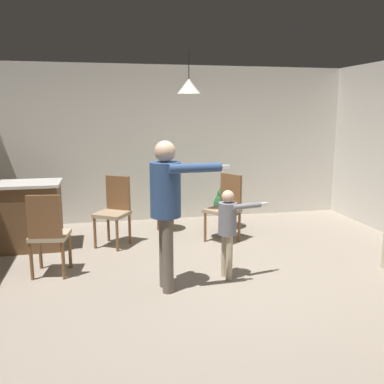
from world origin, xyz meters
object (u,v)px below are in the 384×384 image
(dining_chair_by_counter, at_px, (226,205))
(kitchen_counter, at_px, (16,216))
(person_child, at_px, (228,224))
(person_adult, at_px, (167,199))
(dining_chair_near_wall, at_px, (48,232))
(potted_plant_by_wall, at_px, (228,204))
(potted_plant_corner, at_px, (165,206))
(dining_chair_centre_back, at_px, (115,208))

(dining_chair_by_counter, bearing_deg, kitchen_counter, 51.77)
(kitchen_counter, relative_size, person_child, 1.20)
(person_adult, distance_m, dining_chair_near_wall, 1.53)
(dining_chair_near_wall, relative_size, potted_plant_by_wall, 1.37)
(dining_chair_by_counter, bearing_deg, potted_plant_corner, 12.01)
(dining_chair_near_wall, xyz_separation_m, potted_plant_corner, (1.63, 1.68, -0.14))
(person_adult, relative_size, person_child, 1.55)
(dining_chair_centre_back, xyz_separation_m, potted_plant_by_wall, (1.87, 0.56, -0.14))
(kitchen_counter, distance_m, dining_chair_by_counter, 3.00)
(person_child, relative_size, potted_plant_corner, 1.44)
(person_child, relative_size, dining_chair_centre_back, 1.05)
(person_child, bearing_deg, potted_plant_corner, 178.55)
(dining_chair_centre_back, bearing_deg, person_child, 160.82)
(kitchen_counter, bearing_deg, dining_chair_by_counter, -4.67)
(kitchen_counter, distance_m, person_adult, 2.65)
(person_adult, xyz_separation_m, dining_chair_by_counter, (1.12, 1.56, -0.46))
(person_child, xyz_separation_m, potted_plant_corner, (-0.40, 2.18, -0.25))
(person_adult, bearing_deg, potted_plant_by_wall, 145.61)
(dining_chair_centre_back, bearing_deg, potted_plant_corner, -110.72)
(dining_chair_near_wall, bearing_deg, person_child, -5.78)
(person_child, distance_m, dining_chair_centre_back, 1.99)
(kitchen_counter, height_order, potted_plant_by_wall, kitchen_counter)
(kitchen_counter, bearing_deg, person_child, -32.35)
(person_adult, distance_m, potted_plant_corner, 2.44)
(potted_plant_by_wall, bearing_deg, dining_chair_by_counter, -109.25)
(dining_chair_near_wall, height_order, dining_chair_centre_back, same)
(dining_chair_by_counter, xyz_separation_m, potted_plant_corner, (-0.79, 0.78, -0.14))
(potted_plant_corner, xyz_separation_m, potted_plant_by_wall, (1.04, -0.07, 0.00))
(person_child, height_order, potted_plant_corner, person_child)
(dining_chair_centre_back, height_order, potted_plant_corner, dining_chair_centre_back)
(potted_plant_corner, distance_m, potted_plant_by_wall, 1.04)
(potted_plant_by_wall, bearing_deg, potted_plant_corner, 176.11)
(person_child, height_order, potted_plant_by_wall, person_child)
(person_child, distance_m, potted_plant_by_wall, 2.22)
(person_child, bearing_deg, kitchen_counter, -134.30)
(dining_chair_by_counter, distance_m, potted_plant_by_wall, 0.76)
(kitchen_counter, bearing_deg, dining_chair_near_wall, -63.72)
(person_child, relative_size, dining_chair_by_counter, 1.05)
(dining_chair_near_wall, bearing_deg, potted_plant_corner, 53.90)
(kitchen_counter, bearing_deg, potted_plant_corner, 13.65)
(dining_chair_near_wall, height_order, potted_plant_by_wall, dining_chair_near_wall)
(person_adult, relative_size, dining_chair_by_counter, 1.63)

